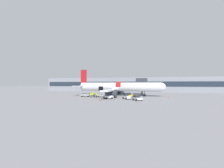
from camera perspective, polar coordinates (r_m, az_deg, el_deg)
ground_plane at (r=47.22m, az=-0.14°, el=-5.34°), size 500.00×500.00×0.00m
apron_marking_line at (r=43.56m, az=-0.94°, el=-5.79°), size 21.11×1.36×0.01m
terminal_strip at (r=81.50m, az=5.97°, el=-0.27°), size 97.95×12.34×7.98m
jet_bridge_stub at (r=55.47m, az=12.33°, el=0.23°), size 4.14×9.94×6.55m
airplane at (r=50.92m, az=2.36°, el=-1.45°), size 33.02×29.20×10.01m
baggage_tug_lead at (r=37.49m, az=10.43°, el=-5.77°), size 2.89×3.25×1.44m
baggage_tug_mid at (r=40.75m, az=-1.62°, el=-5.19°), size 3.13×2.81×1.65m
baggage_tug_rear at (r=45.64m, az=7.04°, el=-4.69°), size 2.97×3.28×1.52m
baggage_tug_spare at (r=40.38m, az=6.04°, el=-5.22°), size 2.67×3.02×1.74m
baggage_cart_loading at (r=46.51m, az=-4.50°, el=-4.84°), size 3.74×2.44×0.99m
baggage_cart_queued at (r=48.19m, az=-10.89°, el=-4.69°), size 4.00×2.46×0.96m
ground_crew_loader_a at (r=46.81m, az=0.27°, el=-4.31°), size 0.51×0.56×1.66m
ground_crew_loader_b at (r=48.60m, az=-7.45°, el=-4.20°), size 0.43×0.55×1.59m
ground_crew_driver at (r=46.22m, az=-7.86°, el=-4.34°), size 0.55×0.55×1.71m
ground_crew_supervisor at (r=44.30m, az=-6.50°, el=-4.56°), size 0.56×0.51×1.65m
ground_crew_helper at (r=44.66m, az=-8.71°, el=-4.46°), size 0.56×0.56×1.75m
ground_crew_marshal at (r=47.52m, az=1.02°, el=-4.16°), size 0.52×0.63×1.81m
suitcase_on_tarmac_upright at (r=45.27m, az=-7.26°, el=-5.17°), size 0.37×0.26×0.73m
safety_cone_nose at (r=49.74m, az=22.49°, el=-4.70°), size 0.59×0.59×0.68m
safety_cone_engine_left at (r=36.81m, az=-4.81°, el=-6.39°), size 0.48×0.48×0.64m
safety_cone_wingtip at (r=42.98m, az=2.46°, el=-5.49°), size 0.54×0.54×0.60m
safety_cone_tail at (r=55.60m, az=-14.05°, el=-4.25°), size 0.52×0.52×0.58m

